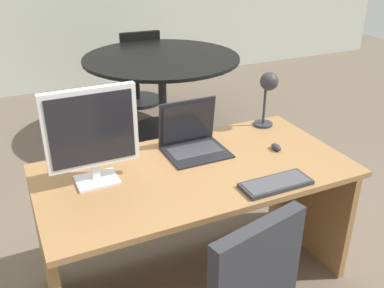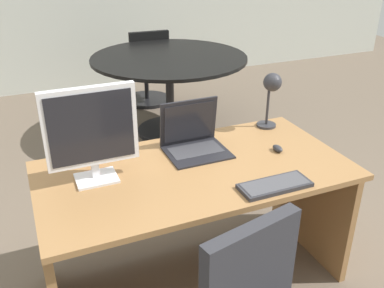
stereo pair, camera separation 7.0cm
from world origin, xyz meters
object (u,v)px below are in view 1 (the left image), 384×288
at_px(meeting_table, 162,75).
at_px(desk, 191,200).
at_px(laptop, 191,135).
at_px(coffee_mug, 90,149).
at_px(keyboard, 276,184).
at_px(mouse, 276,147).
at_px(meeting_chair_near, 138,75).
at_px(monitor, 92,132).
at_px(desk_lamp, 268,88).

bearing_deg(meeting_table, desk, -106.92).
bearing_deg(laptop, coffee_mug, 167.24).
relative_size(laptop, keyboard, 0.95).
xyz_separation_m(mouse, coffee_mug, (-0.96, 0.34, 0.04)).
bearing_deg(mouse, meeting_table, 87.19).
bearing_deg(coffee_mug, meeting_chair_near, 66.68).
bearing_deg(meeting_chair_near, mouse, -92.84).
bearing_deg(coffee_mug, meeting_table, 57.63).
height_order(desk, monitor, monitor).
relative_size(desk, desk_lamp, 4.57).
distance_m(desk_lamp, meeting_table, 1.76).
bearing_deg(coffee_mug, laptop, -12.76).
xyz_separation_m(desk_lamp, meeting_chair_near, (0.02, 2.60, -0.64)).
relative_size(keyboard, meeting_chair_near, 0.40).
bearing_deg(desk, coffee_mug, 148.01).
relative_size(keyboard, desk_lamp, 1.00).
distance_m(mouse, desk_lamp, 0.39).
distance_m(monitor, mouse, 1.02).
bearing_deg(meeting_chair_near, desk, -102.68).
relative_size(mouse, desk_lamp, 0.22).
height_order(coffee_mug, meeting_chair_near, meeting_chair_near).
xyz_separation_m(desk, meeting_chair_near, (0.64, 2.84, -0.16)).
height_order(laptop, keyboard, laptop).
height_order(desk, meeting_table, meeting_table).
bearing_deg(laptop, desk_lamp, 8.06).
relative_size(keyboard, mouse, 4.62).
xyz_separation_m(desk_lamp, coffee_mug, (-1.08, 0.04, -0.20)).
bearing_deg(meeting_chair_near, monitor, -111.88).
xyz_separation_m(meeting_table, meeting_chair_near, (0.05, 0.89, -0.25)).
bearing_deg(keyboard, meeting_table, 82.19).
bearing_deg(desk, monitor, 176.25).
bearing_deg(meeting_table, meeting_chair_near, 87.08).
bearing_deg(keyboard, mouse, 55.53).
distance_m(desk, laptop, 0.36).
relative_size(desk, keyboard, 4.57).
xyz_separation_m(desk, meeting_table, (0.59, 1.96, 0.09)).
distance_m(coffee_mug, meeting_table, 1.98).
distance_m(monitor, laptop, 0.61).
bearing_deg(desk_lamp, meeting_table, 90.91).
distance_m(monitor, coffee_mug, 0.33).
height_order(keyboard, desk_lamp, desk_lamp).
relative_size(mouse, meeting_chair_near, 0.09).
bearing_deg(keyboard, laptop, 110.33).
distance_m(desk, keyboard, 0.52).
bearing_deg(desk_lamp, coffee_mug, 177.63).
xyz_separation_m(keyboard, mouse, (0.22, 0.32, 0.01)).
bearing_deg(laptop, meeting_chair_near, 78.13).
distance_m(desk, monitor, 0.70).
bearing_deg(mouse, desk, 174.47).
bearing_deg(monitor, laptop, 13.35).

